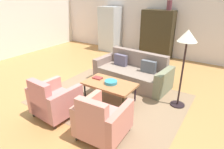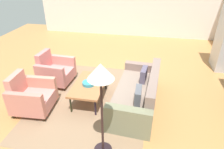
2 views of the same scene
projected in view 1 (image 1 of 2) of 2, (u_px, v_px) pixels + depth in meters
The scene contains 13 objects.
ground_plane at pixel (98, 91), 5.10m from camera, with size 11.12×11.12×0.00m, color #B67E46.
wall_back at pixel (157, 20), 7.56m from camera, with size 9.27×0.12×2.80m, color silver.
area_rug at pixel (111, 99), 4.70m from camera, with size 3.40×2.60×0.01m, color #8C6E52.
couch at pixel (133, 73), 5.47m from camera, with size 2.16×1.06×0.86m.
coffee_table at pixel (110, 85), 4.51m from camera, with size 1.20×0.70×0.45m.
armchair_left at pixel (53, 101), 3.94m from camera, with size 0.84×0.84×0.88m.
armchair_right at pixel (101, 121), 3.33m from camera, with size 0.84×0.84×0.88m.
fruit_bowl at pixel (111, 82), 4.46m from camera, with size 0.29×0.29×0.07m, color teal.
book_stack at pixel (98, 78), 4.73m from camera, with size 0.23×0.16×0.03m.
cabinet at pixel (157, 35), 7.40m from camera, with size 1.20×0.51×1.80m.
vase_tall at pixel (169, 5), 6.80m from camera, with size 0.18×0.18×0.33m, color brown.
refrigerator at pixel (110, 29), 8.36m from camera, with size 0.80×0.73×1.85m.
floor_lamp at pixel (187, 43), 3.89m from camera, with size 0.40×0.40×1.72m.
Camera 1 is at (2.77, -3.60, 2.39)m, focal length 31.09 mm.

